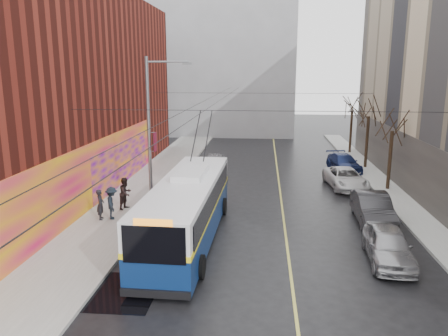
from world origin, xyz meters
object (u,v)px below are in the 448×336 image
Objects in this scene: pedestrian_a at (100,204)px; pedestrian_c at (112,203)px; parked_car_a at (388,245)px; tree_near at (393,120)px; trolleybus at (188,208)px; following_car at (215,163)px; tree_mid at (369,107)px; tree_far at (353,102)px; parked_car_d at (344,163)px; parked_car_b at (373,208)px; parked_car_c at (346,178)px; streetlight_pole at (152,131)px; pedestrian_b at (126,193)px.

pedestrian_c is (0.60, 0.14, 0.05)m from pedestrian_a.
pedestrian_c is at bearing 167.51° from parked_car_a.
tree_near is 19.79m from pedestrian_a.
trolleybus is 2.75× the size of following_car.
parked_car_a is at bearing -9.26° from trolleybus.
tree_near reaches higher than pedestrian_c.
pedestrian_c is (-4.36, -12.33, 0.29)m from following_car.
tree_mid reaches higher than parked_car_a.
tree_far is 28.07m from pedestrian_c.
pedestrian_a is at bearing -147.00° from parked_car_d.
pedestrian_a is (-4.95, -12.48, 0.23)m from following_car.
parked_car_a is at bearing -94.55° from parked_car_b.
following_car reaches higher than parked_car_c.
tree_mid is 8.39m from parked_car_c.
parked_car_c is at bearing -113.52° from tree_mid.
pedestrian_a is 0.62m from pedestrian_c.
trolleybus is 14.43m from parked_car_c.
parked_car_b reaches higher than parked_car_d.
pedestrian_c is (-13.83, 4.02, 0.30)m from parked_car_a.
streetlight_pole is 2.02× the size of parked_car_a.
streetlight_pole is 25.09m from tree_far.
pedestrian_b reaches higher than pedestrian_c.
pedestrian_c is (-0.20, -1.85, -0.04)m from pedestrian_b.
parked_car_b is (0.55, 5.18, 0.05)m from parked_car_a.
parked_car_a is 18.90m from following_car.
tree_near is 1.27× the size of parked_car_c.
parked_car_c is 5.48m from parked_car_d.
pedestrian_c is at bearing 155.03° from trolleybus.
pedestrian_b is (-14.02, -6.62, 0.40)m from parked_car_c.
pedestrian_c is (-1.89, -1.94, -3.79)m from streetlight_pole.
pedestrian_b is (-14.18, 0.70, 0.30)m from parked_car_b.
tree_far reaches higher than parked_car_a.
pedestrian_b is 1.05× the size of pedestrian_c.
pedestrian_b is (-14.83, -12.04, 0.41)m from parked_car_d.
pedestrian_c is at bearing -155.56° from parked_car_c.
pedestrian_c is at bearing -166.94° from pedestrian_b.
parked_car_a is 14.85m from pedestrian_b.
pedestrian_a is at bearing -173.54° from parked_car_b.
pedestrian_b is at bearing 160.40° from parked_car_a.
tree_mid is at bearing 60.12° from parked_car_c.
streetlight_pole is 6.00m from trolleybus.
parked_car_c is 1.12× the size of following_car.
trolleybus is at bearing -131.57° from parked_car_d.
tree_near is at bearing -80.36° from parked_car_d.
streetlight_pole reaches higher than tree_near.
tree_far is at bearing 71.83° from parked_car_c.
pedestrian_c is at bearing -155.00° from tree_near.
parked_car_a is 2.61× the size of pedestrian_a.
tree_near is at bearing -22.96° from following_car.
tree_far is (15.14, 20.00, 0.30)m from streetlight_pole.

